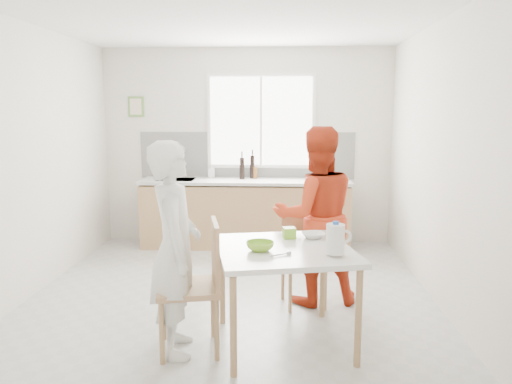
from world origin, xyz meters
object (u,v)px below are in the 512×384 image
at_px(dining_table, 284,258).
at_px(person_white, 175,249).
at_px(wine_bottle_b, 242,168).
at_px(person_red, 316,216).
at_px(bowl_white, 313,235).
at_px(chair_left, 198,280).
at_px(wine_bottle_a, 252,167).
at_px(milk_jug, 336,239).
at_px(bowl_green, 260,246).
at_px(chair_far, 302,256).

distance_m(dining_table, person_white, 0.85).
bearing_deg(wine_bottle_b, person_red, -66.97).
relative_size(person_red, bowl_white, 8.93).
distance_m(chair_left, person_red, 1.45).
bearing_deg(dining_table, chair_left, -168.13).
distance_m(dining_table, chair_left, 0.69).
xyz_separation_m(chair_left, wine_bottle_a, (0.22, 3.20, 0.52)).
bearing_deg(milk_jug, bowl_green, 156.22).
distance_m(chair_left, person_white, 0.31).
relative_size(chair_left, person_white, 0.62).
xyz_separation_m(bowl_green, milk_jug, (0.56, -0.12, 0.10)).
relative_size(dining_table, wine_bottle_b, 4.05).
relative_size(bowl_white, wine_bottle_a, 0.60).
distance_m(milk_jug, wine_bottle_b, 3.32).
height_order(dining_table, wine_bottle_b, wine_bottle_b).
xyz_separation_m(dining_table, person_white, (-0.82, -0.17, 0.11)).
bearing_deg(person_white, milk_jug, -103.56).
height_order(chair_left, milk_jug, milk_jug).
relative_size(dining_table, bowl_green, 5.67).
xyz_separation_m(chair_left, wine_bottle_b, (0.08, 3.11, 0.51)).
bearing_deg(chair_far, wine_bottle_a, 93.79).
xyz_separation_m(chair_far, wine_bottle_b, (-0.75, 2.10, 0.61)).
height_order(person_white, wine_bottle_b, person_white).
height_order(bowl_green, wine_bottle_a, wine_bottle_a).
bearing_deg(bowl_green, person_white, -172.59).
bearing_deg(milk_jug, person_white, 166.44).
relative_size(person_red, wine_bottle_b, 5.67).
xyz_separation_m(chair_far, bowl_white, (0.07, -0.56, 0.35)).
distance_m(dining_table, chair_far, 0.92).
bearing_deg(bowl_green, chair_left, -174.16).
xyz_separation_m(person_white, wine_bottle_b, (0.25, 3.15, 0.25)).
height_order(bowl_green, bowl_white, bowl_green).
bearing_deg(bowl_green, chair_far, 69.38).
distance_m(dining_table, bowl_green, 0.24).
bearing_deg(person_red, dining_table, 59.74).
relative_size(milk_jug, wine_bottle_b, 0.81).
bearing_deg(chair_far, person_white, -145.66).
distance_m(chair_far, person_red, 0.41).
relative_size(bowl_white, wine_bottle_b, 0.64).
height_order(chair_left, bowl_white, chair_left).
bearing_deg(person_white, bowl_green, -94.46).
xyz_separation_m(dining_table, chair_left, (-0.66, -0.14, -0.15)).
relative_size(person_red, milk_jug, 7.05).
height_order(person_red, wine_bottle_b, person_red).
height_order(chair_far, person_white, person_white).
bearing_deg(chair_left, chair_far, 128.49).
height_order(chair_far, milk_jug, milk_jug).
bearing_deg(chair_far, dining_table, -113.28).
distance_m(bowl_white, milk_jug, 0.54).
bearing_deg(wine_bottle_b, chair_far, -70.35).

